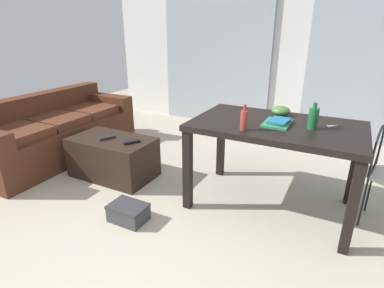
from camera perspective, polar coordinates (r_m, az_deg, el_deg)
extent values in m
plane|color=#B2A893|center=(3.12, 7.68, -8.90)|extent=(8.92, 8.92, 0.00)
cube|color=silver|center=(4.91, 18.16, 17.33)|extent=(6.11, 0.10, 2.63)
cube|color=#99A3AD|center=(5.17, 4.44, 17.03)|extent=(1.83, 0.03, 2.38)
cube|color=#99A3AD|center=(4.76, 32.10, 13.67)|extent=(1.83, 0.03, 2.38)
cube|color=#4C2819|center=(4.22, -23.70, 0.76)|extent=(0.87, 2.03, 0.43)
cube|color=#4C2819|center=(4.36, -27.18, 6.12)|extent=(0.23, 2.02, 0.34)
cube|color=#4C2819|center=(4.73, -15.93, 7.74)|extent=(0.84, 0.21, 0.19)
cube|color=#552D1C|center=(4.45, -18.55, 6.03)|extent=(0.61, 0.52, 0.10)
cube|color=#552D1C|center=(4.10, -23.78, 4.11)|extent=(0.61, 0.52, 0.10)
cube|color=#552D1C|center=(3.80, -29.87, 1.82)|extent=(0.61, 0.52, 0.10)
cube|color=black|center=(3.44, -14.55, -2.42)|extent=(0.89, 0.53, 0.44)
cube|color=black|center=(2.67, 15.57, 3.22)|extent=(1.40, 0.86, 0.05)
cube|color=black|center=(2.69, -0.81, -4.97)|extent=(0.07, 0.07, 0.74)
cube|color=black|center=(2.43, 27.82, -10.66)|extent=(0.07, 0.07, 0.74)
cube|color=black|center=(3.32, 5.45, 0.17)|extent=(0.07, 0.07, 0.74)
cube|color=black|center=(3.12, 28.16, -3.81)|extent=(0.07, 0.07, 0.74)
cylinder|color=black|center=(2.87, 29.38, -9.59)|extent=(0.02, 0.02, 0.44)
cylinder|color=black|center=(3.12, 30.33, -7.33)|extent=(0.02, 0.02, 0.44)
torus|color=black|center=(2.83, 31.43, -0.81)|extent=(0.09, 0.40, 0.40)
cylinder|color=black|center=(2.70, 30.49, -3.80)|extent=(0.02, 0.02, 0.19)
cylinder|color=black|center=(3.02, 31.57, -1.55)|extent=(0.02, 0.02, 0.19)
cylinder|color=#195B2D|center=(2.58, 21.79, 4.43)|extent=(0.08, 0.08, 0.17)
cylinder|color=#195B2D|center=(2.56, 22.11, 6.72)|extent=(0.03, 0.03, 0.04)
cylinder|color=#99332D|center=(2.40, 9.72, 4.35)|extent=(0.06, 0.06, 0.16)
cylinder|color=#99332D|center=(2.38, 9.87, 6.72)|extent=(0.03, 0.03, 0.05)
ellipsoid|color=#477033|center=(2.90, 16.33, 5.98)|extent=(0.17, 0.17, 0.09)
cube|color=#2D7F56|center=(2.63, 15.67, 3.75)|extent=(0.21, 0.30, 0.02)
cube|color=#2D7F56|center=(2.62, 15.91, 4.04)|extent=(0.15, 0.22, 0.01)
cube|color=#1E668C|center=(2.61, 16.01, 4.29)|extent=(0.17, 0.23, 0.01)
cube|color=#9EA0A5|center=(2.74, 24.93, 3.07)|extent=(0.07, 0.07, 0.00)
torus|color=#262628|center=(2.78, 25.90, 3.16)|extent=(0.03, 0.03, 0.00)
cube|color=#9EA0A5|center=(2.75, 24.80, 3.15)|extent=(0.08, 0.05, 0.00)
torus|color=#262628|center=(2.78, 25.96, 3.13)|extent=(0.03, 0.03, 0.00)
cube|color=black|center=(3.17, -11.22, 0.33)|extent=(0.13, 0.17, 0.02)
cube|color=#232326|center=(3.36, -15.64, 1.13)|extent=(0.12, 0.17, 0.03)
cube|color=#38383D|center=(2.71, -11.83, -12.68)|extent=(0.31, 0.22, 0.13)
cube|color=#313135|center=(2.67, -11.95, -11.34)|extent=(0.32, 0.23, 0.02)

